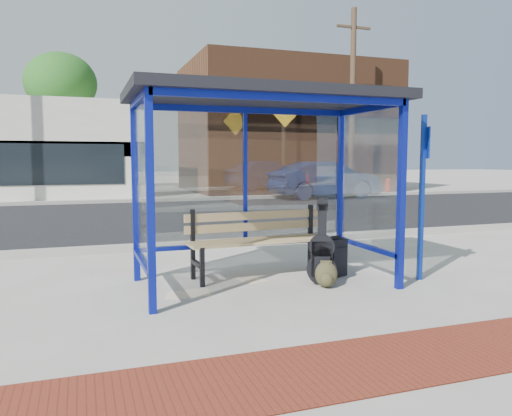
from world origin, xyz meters
name	(u,v)px	position (x,y,z in m)	size (l,w,h in m)	color
ground	(264,284)	(0.00, 0.00, 0.00)	(120.00, 120.00, 0.00)	#B2ADA0
brick_paver_strip	(378,362)	(0.00, -2.60, 0.01)	(60.00, 1.00, 0.01)	maroon
curb_near	(209,244)	(0.00, 2.90, 0.06)	(60.00, 0.25, 0.12)	gray
street_asphalt	(165,217)	(0.00, 8.00, 0.00)	(60.00, 10.00, 0.00)	black
curb_far	(143,200)	(0.00, 13.10, 0.06)	(60.00, 0.25, 0.12)	gray
far_sidewalk	(138,198)	(0.00, 15.00, 0.00)	(60.00, 4.00, 0.01)	#B2ADA0
bus_shelter	(262,121)	(0.00, 0.07, 2.07)	(3.30, 1.80, 2.42)	#0D1995
storefront_brown	(285,129)	(8.00, 18.49, 3.20)	(10.00, 7.08, 6.40)	#59331E
tree_mid	(61,84)	(-3.00, 22.00, 5.45)	(3.60, 3.60, 7.03)	#4C3826
tree_right	(331,96)	(12.50, 22.00, 5.45)	(3.60, 3.60, 7.03)	#4C3826
utility_pole_east	(352,101)	(9.00, 13.40, 4.11)	(1.60, 0.24, 8.00)	#4C3826
bench	(258,237)	(0.10, 0.47, 0.53)	(2.01, 0.59, 0.94)	black
guitar_bag	(322,255)	(0.70, -0.23, 0.38)	(0.39, 0.23, 1.04)	black
suitcase	(334,258)	(1.06, 0.09, 0.26)	(0.37, 0.30, 0.56)	black
backpack	(326,275)	(0.68, -0.40, 0.16)	(0.34, 0.32, 0.33)	#32301B
sign_post	(423,188)	(2.05, -0.44, 1.21)	(0.14, 0.25, 2.16)	navy
newspaper_a	(198,292)	(-0.87, -0.12, 0.00)	(0.34, 0.27, 0.01)	white
newspaper_b	(178,295)	(-1.12, -0.15, 0.00)	(0.33, 0.26, 0.01)	white
newspaper_c	(253,280)	(-0.06, 0.24, 0.00)	(0.35, 0.28, 0.01)	white
parked_car	(325,180)	(7.26, 12.47, 0.75)	(1.59, 4.57, 1.50)	#192347
fire_hydrant	(388,186)	(11.08, 13.67, 0.40)	(0.32, 0.22, 0.73)	#B61A0D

